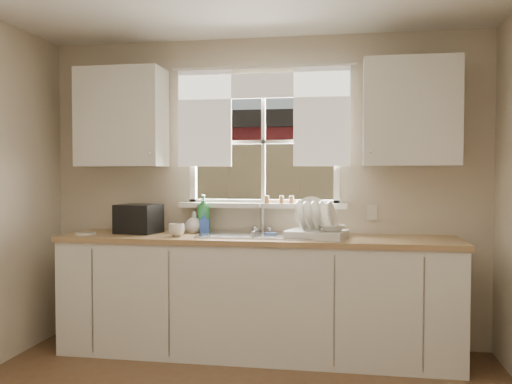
% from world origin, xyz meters
% --- Properties ---
extents(room_walls, '(3.62, 4.02, 2.50)m').
position_xyz_m(room_walls, '(0.00, -0.07, 1.24)').
color(room_walls, beige).
rests_on(room_walls, ground).
extents(window, '(1.38, 0.16, 1.06)m').
position_xyz_m(window, '(0.00, 2.00, 1.49)').
color(window, white).
rests_on(window, room_walls).
extents(curtains, '(1.50, 0.03, 0.81)m').
position_xyz_m(curtains, '(0.00, 1.95, 1.93)').
color(curtains, white).
rests_on(curtains, room_walls).
extents(base_cabinets, '(3.00, 0.62, 0.87)m').
position_xyz_m(base_cabinets, '(0.00, 1.68, 0.43)').
color(base_cabinets, white).
rests_on(base_cabinets, ground).
extents(countertop, '(3.04, 0.65, 0.04)m').
position_xyz_m(countertop, '(0.00, 1.68, 0.89)').
color(countertop, '#AA8355').
rests_on(countertop, base_cabinets).
extents(upper_cabinet_left, '(0.70, 0.33, 0.80)m').
position_xyz_m(upper_cabinet_left, '(-1.15, 1.82, 1.85)').
color(upper_cabinet_left, white).
rests_on(upper_cabinet_left, room_walls).
extents(upper_cabinet_right, '(0.70, 0.33, 0.80)m').
position_xyz_m(upper_cabinet_right, '(1.15, 1.82, 1.85)').
color(upper_cabinet_right, white).
rests_on(upper_cabinet_right, room_walls).
extents(wall_outlet, '(0.08, 0.01, 0.12)m').
position_xyz_m(wall_outlet, '(0.88, 1.99, 1.08)').
color(wall_outlet, beige).
rests_on(wall_outlet, room_walls).
extents(sill_jars, '(0.24, 0.04, 0.06)m').
position_xyz_m(sill_jars, '(0.15, 1.94, 1.18)').
color(sill_jars, brown).
rests_on(sill_jars, window).
extents(backyard, '(20.00, 10.00, 6.13)m').
position_xyz_m(backyard, '(0.58, 8.42, 3.46)').
color(backyard, '#335421').
rests_on(backyard, ground).
extents(sink, '(0.88, 0.52, 0.40)m').
position_xyz_m(sink, '(0.00, 1.71, 0.84)').
color(sink, '#B7B7BC').
rests_on(sink, countertop).
extents(dish_rack, '(0.48, 0.40, 0.30)m').
position_xyz_m(dish_rack, '(0.46, 1.64, 0.99)').
color(dish_rack, silver).
rests_on(dish_rack, countertop).
extents(bowl, '(0.22, 0.22, 0.05)m').
position_xyz_m(bowl, '(0.58, 1.60, 0.99)').
color(bowl, beige).
rests_on(bowl, dish_rack).
extents(soap_bottle_a, '(0.16, 0.16, 0.31)m').
position_xyz_m(soap_bottle_a, '(-0.47, 1.88, 1.06)').
color(soap_bottle_a, '#2C893F').
rests_on(soap_bottle_a, countertop).
extents(soap_bottle_b, '(0.10, 0.10, 0.17)m').
position_xyz_m(soap_bottle_b, '(-0.46, 1.83, 1.00)').
color(soap_bottle_b, '#2F52B0').
rests_on(soap_bottle_b, countertop).
extents(soap_bottle_c, '(0.16, 0.16, 0.17)m').
position_xyz_m(soap_bottle_c, '(-0.54, 1.82, 1.00)').
color(soap_bottle_c, '#F1EAC6').
rests_on(soap_bottle_c, countertop).
extents(saucer, '(0.16, 0.16, 0.01)m').
position_xyz_m(saucer, '(-1.35, 1.58, 0.92)').
color(saucer, white).
rests_on(saucer, countertop).
extents(cup, '(0.14, 0.14, 0.10)m').
position_xyz_m(cup, '(-0.60, 1.55, 0.96)').
color(cup, silver).
rests_on(cup, countertop).
extents(black_appliance, '(0.35, 0.32, 0.23)m').
position_xyz_m(black_appliance, '(-0.98, 1.73, 1.03)').
color(black_appliance, black).
rests_on(black_appliance, countertop).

